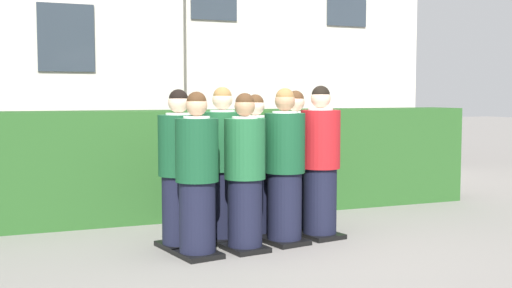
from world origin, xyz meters
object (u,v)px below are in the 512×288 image
object	(u,v)px
student_rear_row_0	(179,173)
student_in_red_blazer	(320,166)
student_rear_row_3	(295,164)
student_rear_row_1	(223,168)
student_front_row_0	(197,179)
student_front_row_1	(245,176)
student_front_row_2	(285,170)
student_rear_row_2	(255,169)

from	to	relation	value
student_rear_row_0	student_in_red_blazer	bearing A→B (deg)	-3.76
student_in_red_blazer	student_rear_row_3	xyz separation A→B (m)	(-0.09, 0.43, -0.03)
student_rear_row_0	student_rear_row_1	size ratio (longest dim) A/B	0.98
student_rear_row_3	student_front_row_0	bearing A→B (deg)	-152.11
student_front_row_0	student_front_row_1	bearing A→B (deg)	6.26
student_in_red_blazer	student_rear_row_3	world-z (taller)	student_in_red_blazer
student_front_row_0	student_rear_row_3	size ratio (longest dim) A/B	0.99
student_front_row_0	student_rear_row_1	size ratio (longest dim) A/B	0.97
student_front_row_2	student_front_row_1	bearing A→B (deg)	-164.84
student_front_row_0	student_in_red_blazer	xyz separation A→B (m)	(1.50, 0.31, 0.03)
student_front_row_1	student_rear_row_3	size ratio (longest dim) A/B	0.98
student_rear_row_2	student_rear_row_3	world-z (taller)	student_rear_row_3
student_rear_row_2	student_rear_row_3	bearing A→B (deg)	10.22
student_in_red_blazer	student_rear_row_3	distance (m)	0.45
student_rear_row_1	student_front_row_0	bearing A→B (deg)	-129.16
student_front_row_1	student_rear_row_2	size ratio (longest dim) A/B	1.01
student_front_row_1	student_in_red_blazer	world-z (taller)	student_in_red_blazer
student_rear_row_2	student_front_row_0	bearing A→B (deg)	-143.31
student_front_row_1	student_rear_row_0	size ratio (longest dim) A/B	0.98
student_front_row_0	student_rear_row_2	xyz separation A→B (m)	(0.87, 0.65, -0.01)
student_front_row_0	student_front_row_1	world-z (taller)	student_front_row_0
student_rear_row_2	student_in_red_blazer	bearing A→B (deg)	-28.21
student_in_red_blazer	student_rear_row_2	size ratio (longest dim) A/B	1.06
student_front_row_1	student_rear_row_2	distance (m)	0.69
student_front_row_1	student_rear_row_2	xyz separation A→B (m)	(0.35, 0.59, -0.01)
student_front_row_1	student_rear_row_2	world-z (taller)	student_front_row_1
student_front_row_2	student_in_red_blazer	size ratio (longest dim) A/B	0.98
student_in_red_blazer	student_rear_row_0	xyz separation A→B (m)	(-1.56, 0.10, -0.02)
student_in_red_blazer	student_rear_row_1	world-z (taller)	student_in_red_blazer
student_front_row_0	student_front_row_2	size ratio (longest dim) A/B	0.98
student_rear_row_0	student_front_row_1	bearing A→B (deg)	-31.29
student_rear_row_0	student_rear_row_3	xyz separation A→B (m)	(1.47, 0.33, -0.00)
student_rear_row_1	student_front_row_1	bearing A→B (deg)	-82.84
student_front_row_0	student_front_row_2	distance (m)	1.03
student_front_row_0	student_front_row_2	xyz separation A→B (m)	(1.02, 0.19, 0.02)
student_in_red_blazer	student_rear_row_2	xyz separation A→B (m)	(-0.63, 0.34, -0.05)
student_in_red_blazer	student_rear_row_2	bearing A→B (deg)	151.79
student_in_red_blazer	student_rear_row_0	world-z (taller)	student_in_red_blazer
student_rear_row_0	student_rear_row_1	bearing A→B (deg)	15.67
student_rear_row_3	student_in_red_blazer	bearing A→B (deg)	-77.74
student_front_row_0	student_rear_row_3	xyz separation A→B (m)	(1.40, 0.74, 0.01)
student_rear_row_1	student_rear_row_2	xyz separation A→B (m)	(0.41, 0.09, -0.04)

